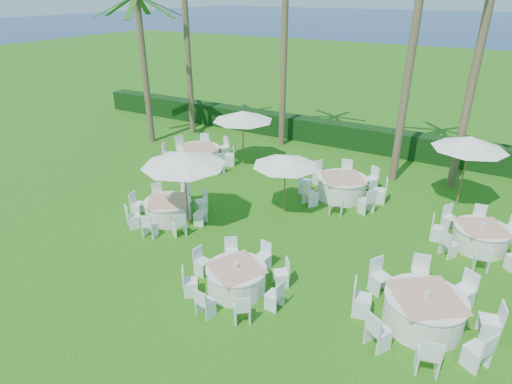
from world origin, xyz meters
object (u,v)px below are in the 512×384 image
at_px(banquet_table_a, 168,209).
at_px(banquet_table_b, 236,278).
at_px(banquet_table_c, 424,310).
at_px(banquet_table_e, 342,187).
at_px(umbrella_d, 470,143).
at_px(umbrella_a, 184,159).
at_px(umbrella_b, 285,161).
at_px(banquet_table_f, 480,237).
at_px(umbrella_c, 243,116).
at_px(banquet_table_d, 199,155).

distance_m(banquet_table_a, banquet_table_b, 4.83).
height_order(banquet_table_a, banquet_table_c, banquet_table_c).
height_order(banquet_table_c, banquet_table_e, same).
distance_m(banquet_table_a, banquet_table_c, 9.09).
height_order(banquet_table_b, umbrella_d, umbrella_d).
xyz_separation_m(banquet_table_e, umbrella_a, (-3.95, -4.81, 2.06)).
xyz_separation_m(banquet_table_b, umbrella_d, (4.69, 8.63, 2.13)).
distance_m(banquet_table_a, umbrella_b, 4.57).
distance_m(banquet_table_f, umbrella_c, 10.90).
bearing_deg(banquet_table_a, banquet_table_d, 114.63).
relative_size(banquet_table_a, banquet_table_c, 0.86).
relative_size(banquet_table_c, banquet_table_e, 1.00).
xyz_separation_m(banquet_table_a, umbrella_c, (-0.46, 6.01, 1.95)).
height_order(banquet_table_e, umbrella_b, umbrella_b).
bearing_deg(banquet_table_c, umbrella_c, 143.12).
xyz_separation_m(banquet_table_b, umbrella_a, (-3.40, 2.23, 2.12)).
xyz_separation_m(banquet_table_a, banquet_table_b, (4.29, -2.22, -0.00)).
relative_size(banquet_table_b, banquet_table_d, 0.87).
height_order(banquet_table_b, banquet_table_c, banquet_table_c).
distance_m(banquet_table_e, banquet_table_f, 5.30).
bearing_deg(umbrella_c, banquet_table_f, -13.66).
relative_size(umbrella_a, umbrella_b, 1.20).
height_order(banquet_table_a, banquet_table_b, banquet_table_a).
distance_m(banquet_table_b, banquet_table_f, 8.04).
bearing_deg(banquet_table_f, banquet_table_b, -134.88).
bearing_deg(banquet_table_d, banquet_table_c, -28.08).
distance_m(banquet_table_f, umbrella_d, 3.76).
xyz_separation_m(banquet_table_f, umbrella_d, (-0.99, 2.94, 2.12)).
height_order(banquet_table_a, umbrella_d, umbrella_d).
xyz_separation_m(banquet_table_f, umbrella_a, (-9.07, -3.46, 2.11)).
xyz_separation_m(banquet_table_a, banquet_table_e, (4.84, 4.82, 0.06)).
xyz_separation_m(banquet_table_c, umbrella_c, (-9.48, 7.11, 1.88)).
relative_size(banquet_table_a, banquet_table_f, 0.98).
distance_m(banquet_table_b, umbrella_c, 9.70).
bearing_deg(banquet_table_e, umbrella_d, 21.03).
distance_m(banquet_table_c, umbrella_c, 12.00).
bearing_deg(umbrella_d, umbrella_b, -145.35).
height_order(banquet_table_b, banquet_table_e, banquet_table_e).
bearing_deg(umbrella_b, banquet_table_d, 157.44).
bearing_deg(umbrella_a, banquet_table_a, -179.21).
bearing_deg(banquet_table_f, banquet_table_d, 173.30).
xyz_separation_m(banquet_table_c, banquet_table_f, (0.94, 4.58, -0.06)).
xyz_separation_m(umbrella_a, umbrella_b, (2.51, 2.55, -0.45)).
bearing_deg(banquet_table_f, umbrella_c, 166.34).
bearing_deg(banquet_table_a, umbrella_c, 94.35).
distance_m(banquet_table_b, umbrella_a, 4.59).
xyz_separation_m(banquet_table_a, umbrella_b, (3.40, 2.56, 1.67)).
bearing_deg(banquet_table_c, banquet_table_e, 125.23).
height_order(umbrella_b, umbrella_c, umbrella_c).
height_order(banquet_table_e, umbrella_d, umbrella_d).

